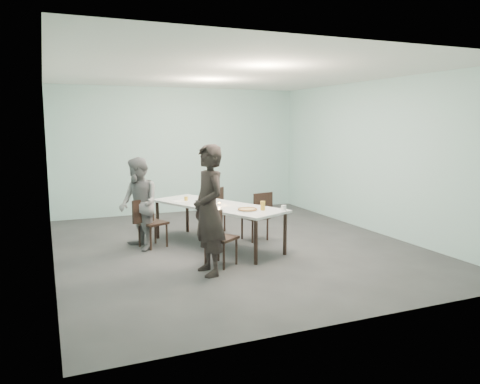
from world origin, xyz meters
name	(u,v)px	position (x,y,z in m)	size (l,w,h in m)	color
ground	(234,245)	(0.00, 0.00, 0.00)	(7.00, 7.00, 0.00)	#333335
room_shell	(234,131)	(0.00, 0.00, 2.03)	(6.02, 7.02, 3.01)	#A5D0CC
table	(217,208)	(-0.30, 0.08, 0.69)	(1.91, 2.74, 0.75)	white
chair_near_left	(218,234)	(-0.70, -1.06, 0.50)	(0.63, 0.58, 0.87)	black
chair_far_left	(149,220)	(-1.43, 0.43, 0.50)	(0.65, 0.55, 0.87)	black
chair_near_right	(258,213)	(0.59, 0.26, 0.50)	(0.64, 0.49, 0.87)	black
chair_far_right	(215,207)	(0.05, 1.16, 0.50)	(0.62, 0.59, 0.87)	black
diner_near	(209,210)	(-0.93, -1.32, 0.94)	(0.68, 0.45, 1.87)	black
diner_far	(139,204)	(-1.60, 0.40, 0.80)	(0.77, 0.60, 1.59)	slate
pizza	(247,210)	(-0.04, -0.67, 0.77)	(0.34, 0.34, 0.04)	white
side_plate	(241,206)	(0.01, -0.30, 0.76)	(0.18, 0.18, 0.01)	white
beer_glass	(263,206)	(0.21, -0.73, 0.82)	(0.08, 0.08, 0.15)	gold
water_tumbler	(284,208)	(0.51, -0.90, 0.80)	(0.08, 0.08, 0.09)	silver
tealight	(219,204)	(-0.29, -0.02, 0.77)	(0.06, 0.06, 0.05)	silver
amber_tumbler	(186,199)	(-0.69, 0.65, 0.79)	(0.07, 0.07, 0.08)	gold
menu	(180,201)	(-0.80, 0.67, 0.75)	(0.30, 0.22, 0.01)	silver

